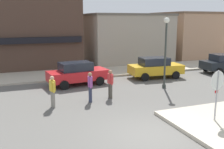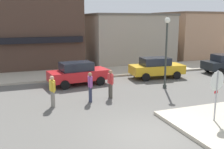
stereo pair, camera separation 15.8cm
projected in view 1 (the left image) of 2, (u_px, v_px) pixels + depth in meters
ground_plane at (153, 135)px, 9.99m from camera, size 160.00×160.00×0.00m
kerb_far at (77, 74)px, 21.19m from camera, size 80.00×4.00×0.15m
stop_sign at (217, 89)px, 10.88m from camera, size 0.81×0.14×2.30m
lamp_post at (166, 42)px, 16.38m from camera, size 0.36×0.36×4.54m
parked_car_nearest at (77, 73)px, 17.67m from camera, size 4.17×2.22×1.56m
parked_car_second at (155, 67)px, 19.84m from camera, size 4.13×2.13×1.56m
pedestrian_crossing_near at (90, 86)px, 13.95m from camera, size 0.27×0.56×1.61m
pedestrian_crossing_far at (110, 83)px, 14.63m from camera, size 0.24×0.55×1.61m
pedestrian_kerb_side at (52, 91)px, 13.07m from camera, size 0.27×0.56×1.61m
building_corner_shop at (15, 26)px, 24.55m from camera, size 11.27×8.82×7.49m
building_storefront_left_near at (126, 38)px, 27.34m from camera, size 8.37×6.39×4.94m
building_storefront_left_mid at (192, 35)px, 31.16m from camera, size 7.79×7.08×5.19m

